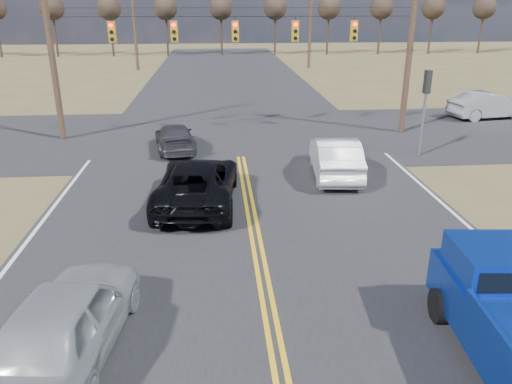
{
  "coord_description": "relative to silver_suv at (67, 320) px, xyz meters",
  "views": [
    {
      "loc": [
        -1.11,
        -7.9,
        6.71
      ],
      "look_at": [
        0.01,
        5.63,
        1.5
      ],
      "focal_mm": 35.0,
      "sensor_mm": 36.0,
      "label": 1
    }
  ],
  "objects": [
    {
      "name": "utility_poles",
      "position": [
        4.15,
        16.34,
        4.41
      ],
      "size": [
        19.6,
        58.32,
        10.0
      ],
      "color": "#473323",
      "rests_on": "ground"
    },
    {
      "name": "road_main",
      "position": [
        4.15,
        9.34,
        -0.82
      ],
      "size": [
        14.0,
        120.0,
        0.02
      ],
      "primitive_type": "cube",
      "color": "#28282B",
      "rests_on": "ground"
    },
    {
      "name": "dgrey_car_queue",
      "position": [
        1.09,
        14.84,
        -0.2
      ],
      "size": [
        2.37,
        4.48,
        1.24
      ],
      "primitive_type": "imported",
      "rotation": [
        0.0,
        0.0,
        3.3
      ],
      "color": "#3B3A40",
      "rests_on": "ground"
    },
    {
      "name": "silver_suv",
      "position": [
        0.0,
        0.0,
        0.0
      ],
      "size": [
        2.51,
        5.02,
        1.64
      ],
      "primitive_type": "imported",
      "rotation": [
        0.0,
        0.0,
        3.02
      ],
      "color": "#B3B7BC",
      "rests_on": "ground"
    },
    {
      "name": "ground",
      "position": [
        4.15,
        -0.66,
        -0.82
      ],
      "size": [
        160.0,
        160.0,
        0.0
      ],
      "primitive_type": "plane",
      "color": "brown",
      "rests_on": "ground"
    },
    {
      "name": "black_suv",
      "position": [
        2.35,
        7.92,
        -0.03
      ],
      "size": [
        3.07,
        5.86,
        1.57
      ],
      "primitive_type": "imported",
      "rotation": [
        0.0,
        0.0,
        3.06
      ],
      "color": "black",
      "rests_on": "ground"
    },
    {
      "name": "cross_car_east_near",
      "position": [
        19.6,
        20.26,
        -0.02
      ],
      "size": [
        2.47,
        5.06,
        1.6
      ],
      "primitive_type": "imported",
      "rotation": [
        0.0,
        0.0,
        1.74
      ],
      "color": "#A2A5AA",
      "rests_on": "ground"
    },
    {
      "name": "white_car_queue",
      "position": [
        7.85,
        10.52,
        -0.01
      ],
      "size": [
        2.2,
        5.05,
        1.61
      ],
      "primitive_type": "imported",
      "rotation": [
        0.0,
        0.0,
        3.04
      ],
      "color": "silver",
      "rests_on": "ground"
    },
    {
      "name": "road_cross",
      "position": [
        4.15,
        17.34,
        -0.82
      ],
      "size": [
        120.0,
        12.0,
        0.02
      ],
      "primitive_type": "cube",
      "color": "#28282B",
      "rests_on": "ground"
    },
    {
      "name": "signal_gantry",
      "position": [
        4.65,
        17.13,
        4.24
      ],
      "size": [
        19.6,
        4.83,
        10.0
      ],
      "color": "#473323",
      "rests_on": "ground"
    },
    {
      "name": "treeline",
      "position": [
        4.15,
        26.3,
        4.88
      ],
      "size": [
        87.0,
        117.8,
        7.4
      ],
      "color": "#33261C",
      "rests_on": "ground"
    }
  ]
}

